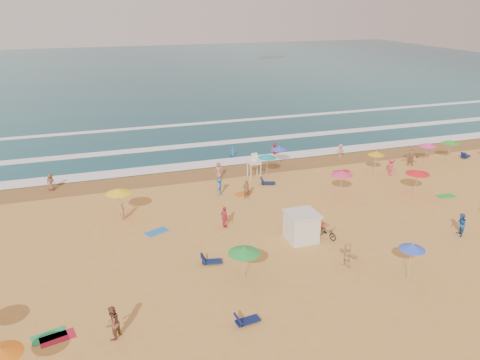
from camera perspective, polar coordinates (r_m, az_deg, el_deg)
name	(u,v)px	position (r m, az deg, el deg)	size (l,w,h in m)	color
ground	(292,221)	(36.96, 6.34, -4.95)	(220.00, 220.00, 0.00)	gold
ocean	(147,73)	(116.08, -11.27, 12.71)	(220.00, 140.00, 0.18)	#0C4756
wet_sand	(242,169)	(47.69, 0.20, 1.31)	(220.00, 220.00, 0.00)	olive
surf_foam	(218,145)	(55.68, -2.67, 4.32)	(200.00, 18.70, 0.05)	white
cabana	(301,227)	(33.83, 7.50, -5.71)	(2.00, 2.00, 2.00)	silver
cabana_roof	(302,214)	(33.36, 7.59, -4.08)	(2.20, 2.20, 0.12)	silver
bicycle	(327,232)	(34.63, 10.53, -6.21)	(0.63, 1.80, 0.95)	black
lifeguard_stand	(254,167)	(45.17, 1.73, 1.56)	(1.20, 1.20, 2.10)	white
beach_umbrellas	(309,196)	(36.11, 8.41, -1.92)	(54.61, 31.44, 0.82)	green
loungers	(384,224)	(37.55, 17.16, -5.10)	(47.63, 20.59, 0.34)	#0D1645
towels	(340,224)	(36.97, 12.06, -5.29)	(47.08, 25.25, 0.03)	#B81733
beachgoers	(294,192)	(40.14, 6.56, -1.51)	(41.39, 27.00, 2.10)	tan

